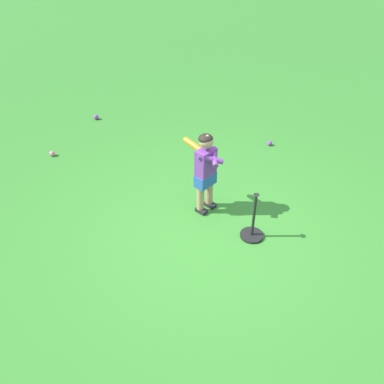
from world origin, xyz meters
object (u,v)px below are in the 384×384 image
(child_batter, at_px, (205,166))
(play_ball_center_lawn, at_px, (52,154))
(play_ball_far_right, at_px, (96,117))
(play_ball_midfield, at_px, (270,143))
(batting_tee, at_px, (252,230))

(child_batter, xyz_separation_m, play_ball_center_lawn, (2.68, 0.19, -0.61))
(play_ball_center_lawn, distance_m, play_ball_far_right, 1.35)
(play_ball_midfield, height_order, play_ball_far_right, play_ball_far_right)
(child_batter, bearing_deg, batting_tee, 169.18)
(child_batter, distance_m, play_ball_center_lawn, 2.76)
(play_ball_far_right, bearing_deg, child_batter, 159.65)
(play_ball_center_lawn, bearing_deg, play_ball_far_right, -75.62)
(batting_tee, bearing_deg, play_ball_midfield, -70.90)
(play_ball_far_right, relative_size, batting_tee, 0.14)
(play_ball_far_right, xyz_separation_m, batting_tee, (-3.77, 1.26, 0.06))
(child_batter, distance_m, play_ball_midfield, 2.07)
(play_ball_center_lawn, bearing_deg, play_ball_midfield, -141.18)
(child_batter, relative_size, batting_tee, 1.74)
(play_ball_midfield, bearing_deg, play_ball_far_right, 15.84)
(play_ball_center_lawn, xyz_separation_m, batting_tee, (-3.44, -0.05, 0.06))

